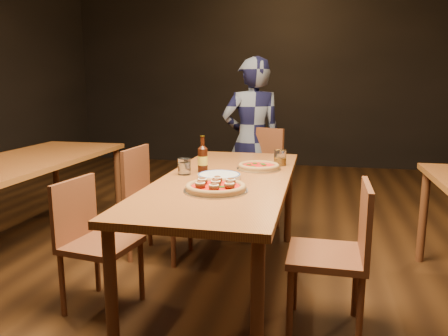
% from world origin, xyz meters
% --- Properties ---
extents(ground, '(9.00, 9.00, 0.00)m').
position_xyz_m(ground, '(0.00, 0.00, 0.00)').
color(ground, black).
extents(table_main, '(0.80, 2.00, 0.75)m').
position_xyz_m(table_main, '(0.00, 0.00, 0.68)').
color(table_main, maroon).
rests_on(table_main, ground).
extents(table_left, '(0.80, 2.00, 0.75)m').
position_xyz_m(table_left, '(-1.70, 0.30, 0.68)').
color(table_left, maroon).
rests_on(table_left, ground).
extents(chair_main_nw, '(0.43, 0.43, 0.82)m').
position_xyz_m(chair_main_nw, '(-0.66, -0.42, 0.41)').
color(chair_main_nw, brown).
rests_on(chair_main_nw, ground).
extents(chair_main_sw, '(0.44, 0.44, 0.89)m').
position_xyz_m(chair_main_sw, '(-0.61, 0.42, 0.45)').
color(chair_main_sw, brown).
rests_on(chair_main_sw, ground).
extents(chair_main_e, '(0.41, 0.41, 0.87)m').
position_xyz_m(chair_main_e, '(0.63, -0.37, 0.44)').
color(chair_main_e, brown).
rests_on(chair_main_e, ground).
extents(chair_end, '(0.59, 0.59, 0.97)m').
position_xyz_m(chair_end, '(-0.03, 1.16, 0.49)').
color(chair_end, brown).
rests_on(chair_end, ground).
extents(pizza_meatball, '(0.36, 0.36, 0.07)m').
position_xyz_m(pizza_meatball, '(0.02, -0.36, 0.77)').
color(pizza_meatball, '#B7B7BF').
rests_on(pizza_meatball, table_main).
extents(pizza_margherita, '(0.31, 0.31, 0.04)m').
position_xyz_m(pizza_margherita, '(0.17, 0.31, 0.77)').
color(pizza_margherita, '#B7B7BF').
rests_on(pizza_margherita, table_main).
extents(plate_stack, '(0.27, 0.27, 0.03)m').
position_xyz_m(plate_stack, '(-0.04, -0.03, 0.76)').
color(plate_stack, white).
rests_on(plate_stack, table_main).
extents(beer_bottle, '(0.07, 0.07, 0.24)m').
position_xyz_m(beer_bottle, '(-0.18, 0.12, 0.84)').
color(beer_bottle, black).
rests_on(beer_bottle, table_main).
extents(water_glass, '(0.08, 0.08, 0.11)m').
position_xyz_m(water_glass, '(-0.28, 0.03, 0.80)').
color(water_glass, white).
rests_on(water_glass, table_main).
extents(amber_glass, '(0.09, 0.09, 0.11)m').
position_xyz_m(amber_glass, '(0.30, 0.48, 0.81)').
color(amber_glass, '#9D5711').
rests_on(amber_glass, table_main).
extents(diner, '(0.67, 0.57, 1.57)m').
position_xyz_m(diner, '(-0.05, 1.43, 0.79)').
color(diner, black).
rests_on(diner, ground).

